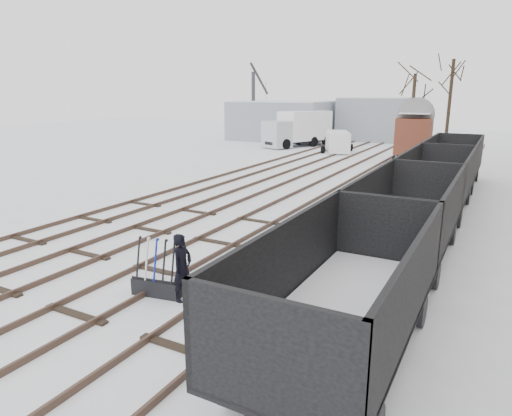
{
  "coord_description": "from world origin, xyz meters",
  "views": [
    {
      "loc": [
        8.33,
        -9.52,
        5.08
      ],
      "look_at": [
        1.11,
        3.8,
        1.2
      ],
      "focal_mm": 32.0,
      "sensor_mm": 36.0,
      "label": 1
    }
  ],
  "objects_px": {
    "crane": "(254,120)",
    "panel_van": "(338,142)",
    "box_van_wagon": "(414,134)",
    "worker": "(182,267)",
    "freight_wagon_a": "(343,311)",
    "ground_frame": "(157,285)",
    "lorry": "(298,129)"
  },
  "relations": [
    {
      "from": "worker",
      "to": "freight_wagon_a",
      "type": "relative_size",
      "value": 0.27
    },
    {
      "from": "freight_wagon_a",
      "to": "box_van_wagon",
      "type": "height_order",
      "value": "box_van_wagon"
    },
    {
      "from": "ground_frame",
      "to": "lorry",
      "type": "height_order",
      "value": "lorry"
    },
    {
      "from": "ground_frame",
      "to": "panel_van",
      "type": "height_order",
      "value": "panel_van"
    },
    {
      "from": "freight_wagon_a",
      "to": "crane",
      "type": "distance_m",
      "value": 42.47
    },
    {
      "from": "worker",
      "to": "crane",
      "type": "relative_size",
      "value": 0.21
    },
    {
      "from": "ground_frame",
      "to": "box_van_wagon",
      "type": "bearing_deg",
      "value": 76.75
    },
    {
      "from": "ground_frame",
      "to": "crane",
      "type": "distance_m",
      "value": 39.66
    },
    {
      "from": "panel_van",
      "to": "box_van_wagon",
      "type": "bearing_deg",
      "value": -48.63
    },
    {
      "from": "lorry",
      "to": "crane",
      "type": "xyz_separation_m",
      "value": [
        -6.99,
        4.07,
        0.43
      ]
    },
    {
      "from": "lorry",
      "to": "box_van_wagon",
      "type": "bearing_deg",
      "value": -0.53
    },
    {
      "from": "box_van_wagon",
      "to": "panel_van",
      "type": "xyz_separation_m",
      "value": [
        -6.77,
        3.07,
        -1.2
      ]
    },
    {
      "from": "freight_wagon_a",
      "to": "lorry",
      "type": "relative_size",
      "value": 0.86
    },
    {
      "from": "freight_wagon_a",
      "to": "crane",
      "type": "bearing_deg",
      "value": 120.97
    },
    {
      "from": "lorry",
      "to": "crane",
      "type": "distance_m",
      "value": 8.1
    },
    {
      "from": "ground_frame",
      "to": "freight_wagon_a",
      "type": "height_order",
      "value": "freight_wagon_a"
    },
    {
      "from": "ground_frame",
      "to": "freight_wagon_a",
      "type": "xyz_separation_m",
      "value": [
        5.05,
        -0.52,
        0.72
      ]
    },
    {
      "from": "ground_frame",
      "to": "panel_van",
      "type": "xyz_separation_m",
      "value": [
        -5.16,
        29.5,
        0.64
      ]
    },
    {
      "from": "box_van_wagon",
      "to": "panel_van",
      "type": "bearing_deg",
      "value": 150.38
    },
    {
      "from": "box_van_wagon",
      "to": "crane",
      "type": "xyz_separation_m",
      "value": [
        -18.41,
        9.45,
        -0.0
      ]
    },
    {
      "from": "ground_frame",
      "to": "worker",
      "type": "xyz_separation_m",
      "value": [
        0.75,
        0.1,
        0.58
      ]
    },
    {
      "from": "crane",
      "to": "panel_van",
      "type": "bearing_deg",
      "value": -32.79
    },
    {
      "from": "ground_frame",
      "to": "crane",
      "type": "relative_size",
      "value": 0.19
    },
    {
      "from": "freight_wagon_a",
      "to": "box_van_wagon",
      "type": "bearing_deg",
      "value": 97.27
    },
    {
      "from": "box_van_wagon",
      "to": "crane",
      "type": "relative_size",
      "value": 0.62
    },
    {
      "from": "worker",
      "to": "crane",
      "type": "distance_m",
      "value": 39.87
    },
    {
      "from": "ground_frame",
      "to": "crane",
      "type": "height_order",
      "value": "crane"
    },
    {
      "from": "worker",
      "to": "crane",
      "type": "xyz_separation_m",
      "value": [
        -17.54,
        35.78,
        1.25
      ]
    },
    {
      "from": "worker",
      "to": "freight_wagon_a",
      "type": "distance_m",
      "value": 4.35
    },
    {
      "from": "worker",
      "to": "box_van_wagon",
      "type": "bearing_deg",
      "value": -2.41
    },
    {
      "from": "ground_frame",
      "to": "freight_wagon_a",
      "type": "bearing_deg",
      "value": -15.67
    },
    {
      "from": "freight_wagon_a",
      "to": "crane",
      "type": "xyz_separation_m",
      "value": [
        -21.84,
        36.4,
        1.11
      ]
    }
  ]
}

